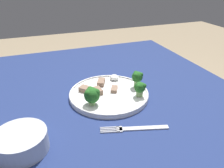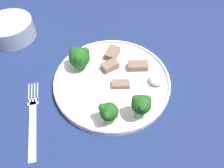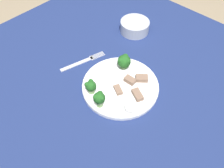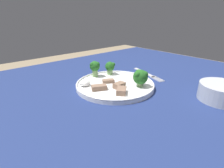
# 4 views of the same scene
# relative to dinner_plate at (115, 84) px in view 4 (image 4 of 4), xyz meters

# --- Properties ---
(table) EXTENTS (1.25, 1.12, 0.78)m
(table) POSITION_rel_dinner_plate_xyz_m (-0.06, 0.07, -0.10)
(table) COLOR navy
(table) RESTS_ON ground_plane
(dinner_plate) EXTENTS (0.28, 0.28, 0.02)m
(dinner_plate) POSITION_rel_dinner_plate_xyz_m (0.00, 0.00, 0.00)
(dinner_plate) COLOR white
(dinner_plate) RESTS_ON table
(fork) EXTENTS (0.07, 0.19, 0.00)m
(fork) POSITION_rel_dinner_plate_xyz_m (-0.20, -0.01, -0.01)
(fork) COLOR silver
(fork) RESTS_ON table
(cream_bowl) EXTENTS (0.13, 0.13, 0.05)m
(cream_bowl) POSITION_rel_dinner_plate_xyz_m (-0.17, 0.29, 0.02)
(cream_bowl) COLOR #B7BCC6
(cream_bowl) RESTS_ON table
(broccoli_floret_near_rim_left) EXTENTS (0.04, 0.04, 0.05)m
(broccoli_floret_near_rim_left) POSITION_rel_dinner_plate_xyz_m (-0.06, -0.09, 0.04)
(broccoli_floret_near_rim_left) COLOR #7FA866
(broccoli_floret_near_rim_left) RESTS_ON dinner_plate
(broccoli_floret_center_left) EXTENTS (0.04, 0.04, 0.06)m
(broccoli_floret_center_left) POSITION_rel_dinner_plate_xyz_m (0.01, -0.11, 0.04)
(broccoli_floret_center_left) COLOR #7FA866
(broccoli_floret_center_left) RESTS_ON dinner_plate
(broccoli_floret_back_left) EXTENTS (0.05, 0.05, 0.06)m
(broccoli_floret_back_left) POSITION_rel_dinner_plate_xyz_m (-0.05, 0.08, 0.04)
(broccoli_floret_back_left) COLOR #7FA866
(broccoli_floret_back_left) RESTS_ON dinner_plate
(meat_slice_front_slice) EXTENTS (0.05, 0.04, 0.01)m
(meat_slice_front_slice) POSITION_rel_dinner_plate_xyz_m (0.01, -0.02, 0.01)
(meat_slice_front_slice) COLOR #846651
(meat_slice_front_slice) RESTS_ON dinner_plate
(meat_slice_middle_slice) EXTENTS (0.06, 0.04, 0.02)m
(meat_slice_middle_slice) POSITION_rel_dinner_plate_xyz_m (0.08, 0.00, 0.01)
(meat_slice_middle_slice) COLOR #846651
(meat_slice_middle_slice) RESTS_ON dinner_plate
(meat_slice_rear_slice) EXTENTS (0.05, 0.05, 0.02)m
(meat_slice_rear_slice) POSITION_rel_dinner_plate_xyz_m (0.04, 0.07, 0.01)
(meat_slice_rear_slice) COLOR #846651
(meat_slice_rear_slice) RESTS_ON dinner_plate
(meat_slice_edge_slice) EXTENTS (0.04, 0.03, 0.02)m
(meat_slice_edge_slice) POSITION_rel_dinner_plate_xyz_m (0.01, 0.04, 0.01)
(meat_slice_edge_slice) COLOR #846651
(meat_slice_edge_slice) RESTS_ON dinner_plate
(sauce_dollop) EXTENTS (0.04, 0.03, 0.02)m
(sauce_dollop) POSITION_rel_dinner_plate_xyz_m (0.09, -0.06, 0.01)
(sauce_dollop) COLOR white
(sauce_dollop) RESTS_ON dinner_plate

